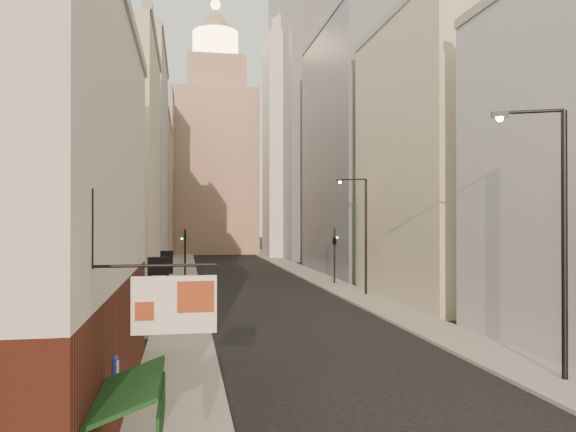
# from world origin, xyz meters

# --- Properties ---
(sidewalk_left) EXTENTS (3.00, 140.00, 0.15)m
(sidewalk_left) POSITION_xyz_m (-6.50, 55.00, 0.07)
(sidewalk_left) COLOR gray
(sidewalk_left) RESTS_ON ground
(sidewalk_right) EXTENTS (3.00, 140.00, 0.15)m
(sidewalk_right) POSITION_xyz_m (6.50, 55.00, 0.07)
(sidewalk_right) COLOR gray
(sidewalk_right) RESTS_ON ground
(near_building_left) EXTENTS (8.30, 23.04, 12.30)m
(near_building_left) POSITION_xyz_m (-10.99, 9.00, 6.02)
(near_building_left) COLOR #552216
(near_building_left) RESTS_ON ground
(left_bldg_beige) EXTENTS (8.00, 12.00, 16.00)m
(left_bldg_beige) POSITION_xyz_m (-12.00, 26.00, 8.00)
(left_bldg_beige) COLOR tan
(left_bldg_beige) RESTS_ON ground
(left_bldg_grey) EXTENTS (8.00, 16.00, 20.00)m
(left_bldg_grey) POSITION_xyz_m (-12.00, 42.00, 10.00)
(left_bldg_grey) COLOR #A2A2A8
(left_bldg_grey) RESTS_ON ground
(left_bldg_tan) EXTENTS (8.00, 18.00, 17.00)m
(left_bldg_tan) POSITION_xyz_m (-12.00, 60.00, 8.50)
(left_bldg_tan) COLOR #A2816A
(left_bldg_tan) RESTS_ON ground
(left_bldg_wingrid) EXTENTS (8.00, 20.00, 24.00)m
(left_bldg_wingrid) POSITION_xyz_m (-12.00, 80.00, 12.00)
(left_bldg_wingrid) COLOR gray
(left_bldg_wingrid) RESTS_ON ground
(right_bldg_beige) EXTENTS (8.00, 16.00, 20.00)m
(right_bldg_beige) POSITION_xyz_m (12.00, 30.00, 10.00)
(right_bldg_beige) COLOR tan
(right_bldg_beige) RESTS_ON ground
(right_bldg_wingrid) EXTENTS (8.00, 20.00, 26.00)m
(right_bldg_wingrid) POSITION_xyz_m (12.00, 50.00, 13.00)
(right_bldg_wingrid) COLOR gray
(right_bldg_wingrid) RESTS_ON ground
(highrise) EXTENTS (21.00, 23.00, 51.20)m
(highrise) POSITION_xyz_m (18.00, 78.00, 25.66)
(highrise) COLOR gray
(highrise) RESTS_ON ground
(clock_tower) EXTENTS (14.00, 14.00, 44.90)m
(clock_tower) POSITION_xyz_m (-1.00, 92.00, 17.63)
(clock_tower) COLOR #A2816A
(clock_tower) RESTS_ON ground
(white_tower) EXTENTS (8.00, 8.00, 41.50)m
(white_tower) POSITION_xyz_m (10.00, 78.00, 18.61)
(white_tower) COLOR silver
(white_tower) RESTS_ON ground
(streetlamp_near) EXTENTS (2.38, 1.20, 9.71)m
(streetlamp_near) POSITION_xyz_m (6.66, 9.93, 5.55)
(streetlamp_near) COLOR black
(streetlamp_near) RESTS_ON ground
(streetlamp_mid) EXTENTS (2.18, 1.13, 8.91)m
(streetlamp_mid) POSITION_xyz_m (6.96, 32.85, 5.09)
(streetlamp_mid) COLOR black
(streetlamp_mid) RESTS_ON ground
(traffic_light_left) EXTENTS (0.59, 0.52, 5.00)m
(traffic_light_left) POSITION_xyz_m (-6.29, 39.45, 3.61)
(traffic_light_left) COLOR black
(traffic_light_left) RESTS_ON ground
(traffic_light_right) EXTENTS (0.75, 0.75, 5.00)m
(traffic_light_right) POSITION_xyz_m (6.77, 40.32, 3.83)
(traffic_light_right) COLOR black
(traffic_light_right) RESTS_ON ground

